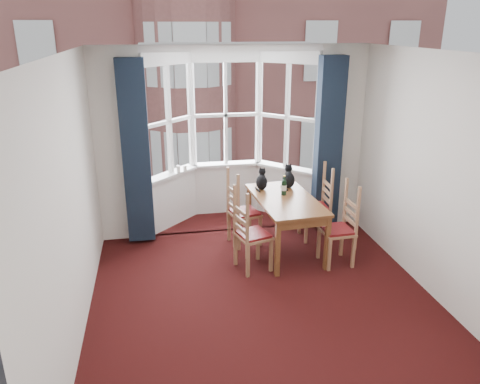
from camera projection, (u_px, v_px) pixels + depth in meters
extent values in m
plane|color=black|center=(267.00, 308.00, 5.34)|extent=(4.50, 4.50, 0.00)
plane|color=white|center=(273.00, 53.00, 4.40)|extent=(4.50, 4.50, 0.00)
plane|color=silver|center=(69.00, 206.00, 4.53)|extent=(0.00, 4.50, 4.50)
plane|color=silver|center=(444.00, 182.00, 5.21)|extent=(0.00, 4.50, 4.50)
plane|color=silver|center=(361.00, 319.00, 2.79)|extent=(4.00, 0.00, 4.00)
cube|color=silver|center=(120.00, 148.00, 6.67)|extent=(0.70, 0.12, 2.80)
cube|color=silver|center=(338.00, 138.00, 7.23)|extent=(0.70, 0.12, 2.80)
cube|color=#152131|center=(136.00, 153.00, 6.56)|extent=(0.38, 0.22, 2.60)
cube|color=#152131|center=(328.00, 145.00, 7.04)|extent=(0.38, 0.22, 2.60)
cube|color=brown|center=(286.00, 200.00, 6.48)|extent=(0.88, 1.51, 0.04)
cube|color=brown|center=(277.00, 249.00, 5.91)|extent=(0.06, 0.06, 0.75)
cube|color=brown|center=(249.00, 210.00, 7.15)|extent=(0.06, 0.06, 0.75)
cube|color=brown|center=(327.00, 244.00, 6.07)|extent=(0.06, 0.06, 0.75)
cube|color=brown|center=(291.00, 206.00, 7.31)|extent=(0.06, 0.06, 0.75)
cube|color=#9D6F4C|center=(253.00, 235.00, 6.07)|extent=(0.50, 0.51, 0.06)
cube|color=#611012|center=(253.00, 234.00, 6.07)|extent=(0.45, 0.46, 0.03)
cube|color=#9D6F4C|center=(244.00, 213.00, 6.79)|extent=(0.49, 0.50, 0.06)
cube|color=#611012|center=(244.00, 212.00, 6.78)|extent=(0.44, 0.45, 0.03)
cube|color=#9D6F4C|center=(337.00, 230.00, 6.20)|extent=(0.42, 0.44, 0.06)
cube|color=#611012|center=(337.00, 229.00, 6.20)|extent=(0.38, 0.40, 0.03)
cube|color=#9D6F4C|center=(315.00, 208.00, 6.96)|extent=(0.41, 0.43, 0.06)
cube|color=#611012|center=(315.00, 207.00, 6.96)|extent=(0.37, 0.39, 0.03)
ellipsoid|color=black|center=(262.00, 182.00, 6.80)|extent=(0.22, 0.26, 0.22)
sphere|color=black|center=(262.00, 172.00, 6.82)|extent=(0.13, 0.13, 0.10)
cone|color=black|center=(260.00, 168.00, 6.81)|extent=(0.05, 0.05, 0.05)
cone|color=black|center=(264.00, 169.00, 6.80)|extent=(0.05, 0.05, 0.05)
ellipsoid|color=black|center=(288.00, 180.00, 6.87)|extent=(0.23, 0.27, 0.24)
sphere|color=black|center=(289.00, 168.00, 6.89)|extent=(0.14, 0.14, 0.11)
cone|color=black|center=(287.00, 165.00, 6.88)|extent=(0.05, 0.05, 0.05)
cone|color=black|center=(291.00, 165.00, 6.87)|extent=(0.05, 0.05, 0.05)
cylinder|color=black|center=(284.00, 188.00, 6.57)|extent=(0.07, 0.07, 0.20)
sphere|color=black|center=(284.00, 181.00, 6.53)|extent=(0.07, 0.07, 0.07)
cylinder|color=black|center=(284.00, 179.00, 6.52)|extent=(0.03, 0.03, 0.09)
cylinder|color=gold|center=(284.00, 176.00, 6.51)|extent=(0.03, 0.03, 0.02)
cylinder|color=silver|center=(284.00, 188.00, 6.57)|extent=(0.07, 0.07, 0.08)
cylinder|color=white|center=(178.00, 169.00, 7.30)|extent=(0.06, 0.06, 0.11)
cylinder|color=white|center=(185.00, 169.00, 7.34)|extent=(0.06, 0.06, 0.10)
plane|color=#333335|center=(170.00, 145.00, 37.22)|extent=(80.00, 80.00, 0.00)
cube|color=#98554E|center=(182.00, 80.00, 18.19)|extent=(18.00, 6.00, 14.00)
cylinder|color=#98554E|center=(188.00, 90.00, 15.41)|extent=(3.20, 3.20, 14.00)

